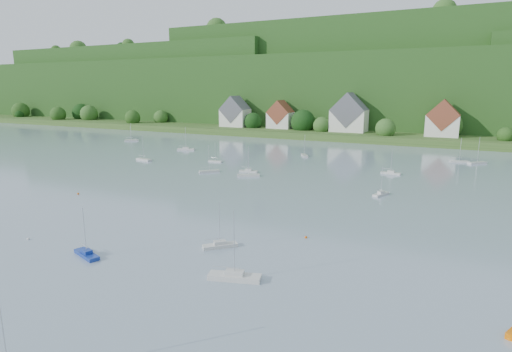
# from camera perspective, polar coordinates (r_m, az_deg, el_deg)

# --- Properties ---
(far_shore_strip) EXTENTS (600.00, 60.00, 3.00)m
(far_shore_strip) POSITION_cam_1_polar(r_m,az_deg,el_deg) (212.50, 12.04, 5.96)
(far_shore_strip) COLOR #345620
(far_shore_strip) RESTS_ON ground
(forested_ridge) EXTENTS (620.00, 181.22, 69.89)m
(forested_ridge) POSITION_cam_1_polar(r_m,az_deg,el_deg) (278.27, 15.96, 11.55)
(forested_ridge) COLOR #1E4315
(forested_ridge) RESTS_ON ground
(village_building_0) EXTENTS (14.00, 10.40, 16.00)m
(village_building_0) POSITION_cam_1_polar(r_m,az_deg,el_deg) (220.29, -2.88, 8.50)
(village_building_0) COLOR silver
(village_building_0) RESTS_ON far_shore_strip
(village_building_1) EXTENTS (12.00, 9.36, 14.00)m
(village_building_1) POSITION_cam_1_polar(r_m,az_deg,el_deg) (211.11, 3.38, 8.14)
(village_building_1) COLOR silver
(village_building_1) RESTS_ON far_shore_strip
(village_building_2) EXTENTS (16.00, 11.44, 18.00)m
(village_building_2) POSITION_cam_1_polar(r_m,az_deg,el_deg) (198.96, 12.68, 8.07)
(village_building_2) COLOR silver
(village_building_2) RESTS_ON far_shore_strip
(village_building_3) EXTENTS (13.00, 10.40, 15.50)m
(village_building_3) POSITION_cam_1_polar(r_m,az_deg,el_deg) (191.40, 24.29, 6.91)
(village_building_3) COLOR silver
(village_building_3) RESTS_ON far_shore_strip
(near_sailboat_1) EXTENTS (5.44, 3.07, 7.08)m
(near_sailboat_1) POSITION_cam_1_polar(r_m,az_deg,el_deg) (63.19, -22.26, -9.84)
(near_sailboat_1) COLOR navy
(near_sailboat_1) RESTS_ON ground
(near_sailboat_3) EXTENTS (4.65, 4.60, 6.90)m
(near_sailboat_3) POSITION_cam_1_polar(r_m,az_deg,el_deg) (61.92, -4.98, -9.40)
(near_sailboat_3) COLOR silver
(near_sailboat_3) RESTS_ON ground
(near_sailboat_4) EXTENTS (6.74, 3.55, 8.76)m
(near_sailboat_4) POSITION_cam_1_polar(r_m,az_deg,el_deg) (52.13, -2.97, -13.58)
(near_sailboat_4) COLOR silver
(near_sailboat_4) RESTS_ON ground
(mooring_buoy_1) EXTENTS (0.42, 0.42, 0.42)m
(mooring_buoy_1) POSITION_cam_1_polar(r_m,az_deg,el_deg) (73.72, -28.82, -7.68)
(mooring_buoy_1) COLOR white
(mooring_buoy_1) RESTS_ON ground
(mooring_buoy_2) EXTENTS (0.41, 0.41, 0.41)m
(mooring_buoy_2) POSITION_cam_1_polar(r_m,az_deg,el_deg) (65.93, 6.88, -8.46)
(mooring_buoy_2) COLOR #E35300
(mooring_buoy_2) RESTS_ON ground
(mooring_buoy_3) EXTENTS (0.46, 0.46, 0.46)m
(mooring_buoy_3) POSITION_cam_1_polar(r_m,az_deg,el_deg) (99.48, -23.25, -2.33)
(mooring_buoy_3) COLOR #E35300
(mooring_buoy_3) RESTS_ON ground
(far_sailboat_cluster) EXTENTS (187.33, 60.45, 8.71)m
(far_sailboat_cluster) POSITION_cam_1_polar(r_m,az_deg,el_deg) (127.69, 11.23, 1.59)
(far_sailboat_cluster) COLOR silver
(far_sailboat_cluster) RESTS_ON ground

